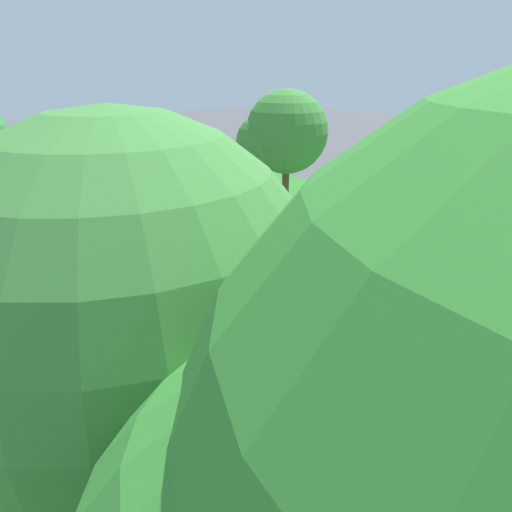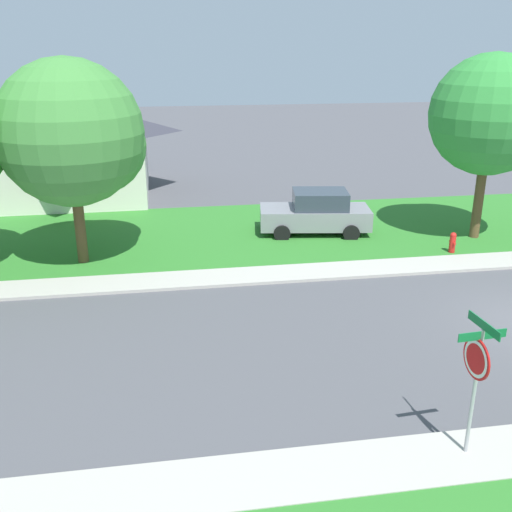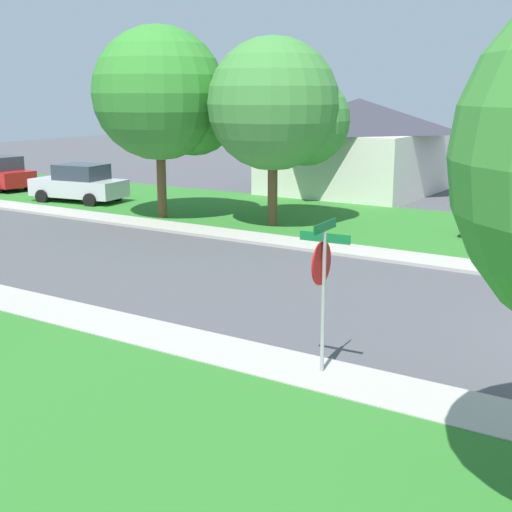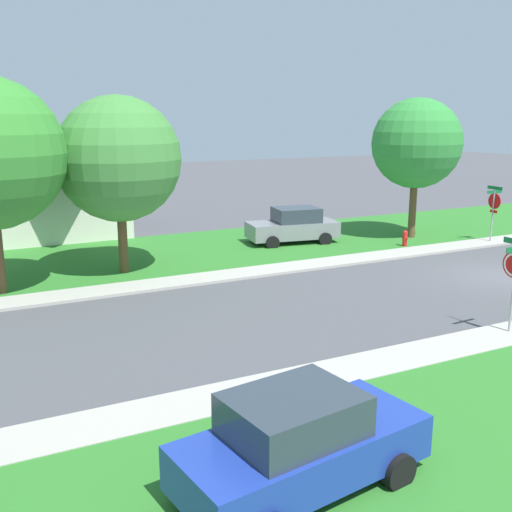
{
  "view_description": "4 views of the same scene",
  "coord_description": "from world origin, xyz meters",
  "px_view_note": "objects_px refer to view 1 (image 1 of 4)",
  "views": [
    {
      "loc": [
        8.69,
        17.79,
        7.17
      ],
      "look_at": [
        -0.1,
        6.43,
        1.4
      ],
      "focal_mm": 32.91,
      "sensor_mm": 36.0,
      "label": 1
    },
    {
      "loc": [
        -12.8,
        10.1,
        7.22
      ],
      "look_at": [
        2.89,
        7.56,
        1.4
      ],
      "focal_mm": 41.06,
      "sensor_mm": 36.0,
      "label": 2
    },
    {
      "loc": [
        -14.96,
        -0.52,
        4.88
      ],
      "look_at": [
        -2.42,
        7.64,
        1.4
      ],
      "focal_mm": 49.41,
      "sensor_mm": 36.0,
      "label": 3
    },
    {
      "loc": [
        -15.78,
        18.46,
        6.1
      ],
      "look_at": [
        2.01,
        9.61,
        1.4
      ],
      "focal_mm": 41.98,
      "sensor_mm": 36.0,
      "label": 4
    }
  ],
  "objects_px": {
    "stop_sign_near_corner": "(17,197)",
    "stop_sign_far_corner": "(320,208)",
    "tree_sidewalk_near": "(281,135)",
    "fire_hydrant": "(24,264)",
    "tree_sidewalk_far": "(102,324)"
  },
  "relations": [
    {
      "from": "stop_sign_near_corner",
      "to": "fire_hydrant",
      "type": "bearing_deg",
      "value": 77.39
    },
    {
      "from": "tree_sidewalk_near",
      "to": "fire_hydrant",
      "type": "distance_m",
      "value": 13.07
    },
    {
      "from": "stop_sign_near_corner",
      "to": "fire_hydrant",
      "type": "height_order",
      "value": "stop_sign_near_corner"
    },
    {
      "from": "stop_sign_far_corner",
      "to": "tree_sidewalk_near",
      "type": "distance_m",
      "value": 6.0
    },
    {
      "from": "stop_sign_far_corner",
      "to": "tree_sidewalk_near",
      "type": "height_order",
      "value": "tree_sidewalk_near"
    },
    {
      "from": "stop_sign_far_corner",
      "to": "tree_sidewalk_far",
      "type": "relative_size",
      "value": 0.4
    },
    {
      "from": "tree_sidewalk_near",
      "to": "tree_sidewalk_far",
      "type": "bearing_deg",
      "value": 43.03
    },
    {
      "from": "tree_sidewalk_near",
      "to": "stop_sign_near_corner",
      "type": "bearing_deg",
      "value": -20.48
    },
    {
      "from": "stop_sign_near_corner",
      "to": "stop_sign_far_corner",
      "type": "relative_size",
      "value": 1.0
    },
    {
      "from": "stop_sign_far_corner",
      "to": "fire_hydrant",
      "type": "height_order",
      "value": "stop_sign_far_corner"
    },
    {
      "from": "stop_sign_near_corner",
      "to": "fire_hydrant",
      "type": "distance_m",
      "value": 4.83
    },
    {
      "from": "stop_sign_near_corner",
      "to": "stop_sign_far_corner",
      "type": "bearing_deg",
      "value": 134.67
    },
    {
      "from": "stop_sign_far_corner",
      "to": "fire_hydrant",
      "type": "xyz_separation_m",
      "value": [
        10.33,
        -4.93,
        -1.45
      ]
    },
    {
      "from": "tree_sidewalk_far",
      "to": "tree_sidewalk_near",
      "type": "relative_size",
      "value": 1.09
    },
    {
      "from": "stop_sign_near_corner",
      "to": "tree_sidewalk_near",
      "type": "bearing_deg",
      "value": 159.52
    }
  ]
}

